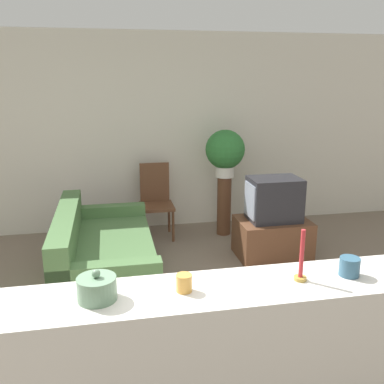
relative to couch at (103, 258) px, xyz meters
name	(u,v)px	position (x,y,z in m)	size (l,w,h in m)	color
wall_back	(136,134)	(0.50, 1.73, 1.06)	(9.00, 0.06, 2.70)	beige
couch	(103,258)	(0.00, 0.00, 0.00)	(0.96, 1.83, 0.80)	#476B3D
tv_stand	(272,238)	(2.00, 0.34, -0.06)	(0.84, 0.60, 0.46)	brown
television	(274,199)	(1.99, 0.34, 0.43)	(0.60, 0.43, 0.51)	#232328
wooden_chair	(156,198)	(0.71, 1.32, 0.24)	(0.44, 0.44, 0.99)	brown
plant_stand	(224,206)	(1.63, 1.20, 0.11)	(0.19, 0.19, 0.81)	brown
potted_plant	(225,151)	(1.63, 1.20, 0.87)	(0.52, 0.52, 0.63)	white
foreground_counter	(190,376)	(0.50, -2.23, 0.23)	(2.67, 0.44, 1.04)	silver
decorative_bowl	(97,288)	(0.03, -2.23, 0.81)	(0.20, 0.20, 0.16)	gray
candle_jar	(184,283)	(0.47, -2.23, 0.80)	(0.08, 0.08, 0.09)	gold
candlestick	(301,263)	(1.11, -2.23, 0.85)	(0.07, 0.07, 0.29)	#B7933D
coffee_tin	(349,267)	(1.40, -2.23, 0.80)	(0.11, 0.11, 0.11)	#335B75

